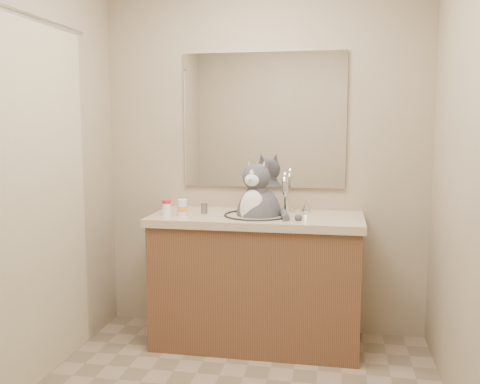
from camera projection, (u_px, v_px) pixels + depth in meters
name	position (u px, v px, depth m)	size (l,w,h in m)	color
room	(225.00, 174.00, 2.42)	(2.22, 2.52, 2.42)	gray
vanity	(257.00, 277.00, 3.45)	(1.34, 0.59, 1.12)	brown
mirror	(263.00, 120.00, 3.59)	(1.10, 0.02, 0.90)	white
shower_curtain	(28.00, 202.00, 2.73)	(0.02, 1.30, 1.93)	beige
cat	(258.00, 211.00, 3.40)	(0.40, 0.41, 0.58)	#45454A
pill_bottle_redcap	(167.00, 207.00, 3.40)	(0.07, 0.07, 0.10)	white
pill_bottle_orange	(182.00, 208.00, 3.38)	(0.07, 0.07, 0.10)	white
grey_canister	(204.00, 208.00, 3.45)	(0.05, 0.05, 0.07)	slate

